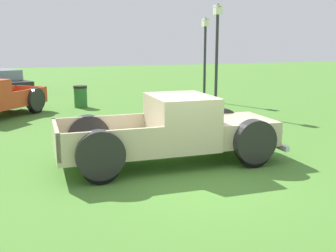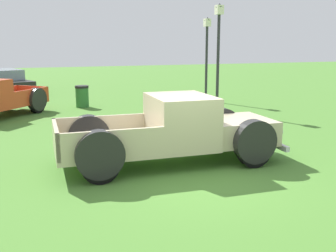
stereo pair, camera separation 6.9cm
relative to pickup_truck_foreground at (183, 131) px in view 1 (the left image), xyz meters
name	(u,v)px [view 1 (the left image)]	position (x,y,z in m)	size (l,w,h in m)	color
ground_plane	(194,174)	(-0.14, -0.95, -0.76)	(80.00, 80.00, 0.00)	#477A2D
pickup_truck_foreground	(183,131)	(0.00, 0.00, 0.00)	(5.30, 2.21, 1.60)	#C6B793
sedan_distant_a	(2,82)	(-4.36, 14.29, -0.02)	(3.05, 4.55, 1.41)	black
lamp_post_near	(217,56)	(4.00, 6.12, 1.49)	(0.36, 0.36, 4.30)	#2D2D33
lamp_post_far	(205,58)	(4.87, 9.02, 1.31)	(0.36, 0.36, 3.95)	#2D2D33
trash_can	(81,96)	(-1.06, 9.12, -0.28)	(0.59, 0.59, 0.95)	#2D6B2D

